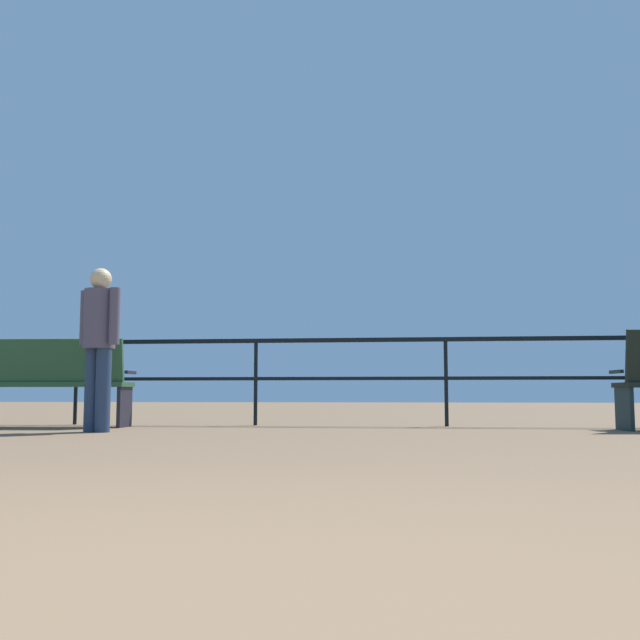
# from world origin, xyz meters

# --- Properties ---
(pier_railing) EXTENTS (24.44, 0.05, 1.02)m
(pier_railing) POSITION_xyz_m (-0.00, 7.53, 0.76)
(pier_railing) COLOR black
(pier_railing) RESTS_ON ground_plane
(bench_near_left) EXTENTS (1.81, 0.75, 0.97)m
(bench_near_left) POSITION_xyz_m (-3.30, 6.76, 0.54)
(bench_near_left) COLOR #275030
(bench_near_left) RESTS_ON ground_plane
(person_by_bench) EXTENTS (0.48, 0.31, 1.61)m
(person_by_bench) POSITION_xyz_m (-2.34, 5.87, 0.92)
(person_by_bench) COLOR navy
(person_by_bench) RESTS_ON ground_plane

